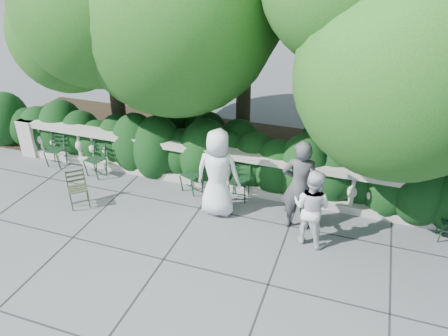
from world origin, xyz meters
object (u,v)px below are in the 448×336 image
(chair_f, at_px, (447,244))
(person_businessman, at_px, (218,173))
(chair_b, at_px, (55,168))
(chair_weathered, at_px, (82,209))
(chair_e, at_px, (237,202))
(chair_c, at_px, (188,194))
(chair_a, at_px, (93,178))
(person_woman_grey, at_px, (300,186))
(person_casual_man, at_px, (311,207))

(chair_f, bearing_deg, person_businessman, -177.38)
(chair_b, distance_m, chair_weathered, 2.26)
(person_businessman, bearing_deg, chair_weathered, 15.16)
(chair_f, height_order, chair_weathered, same)
(chair_b, bearing_deg, chair_e, -2.23)
(chair_b, relative_size, chair_c, 1.00)
(chair_a, relative_size, person_woman_grey, 0.43)
(chair_b, xyz_separation_m, person_businessman, (4.66, -0.48, 0.96))
(chair_c, bearing_deg, person_woman_grey, 12.59)
(chair_b, height_order, person_woman_grey, person_woman_grey)
(chair_a, xyz_separation_m, chair_e, (3.70, 0.14, 0.00))
(chair_c, bearing_deg, chair_e, 24.02)
(chair_c, bearing_deg, chair_f, 21.50)
(chair_f, xyz_separation_m, chair_weathered, (-7.48, -1.33, 0.00))
(chair_c, distance_m, person_businessman, 1.40)
(chair_a, xyz_separation_m, chair_b, (-1.24, 0.11, 0.00))
(chair_c, distance_m, chair_f, 5.52)
(chair_e, xyz_separation_m, person_woman_grey, (1.42, -0.47, 0.97))
(chair_e, bearing_deg, chair_weathered, -156.97)
(chair_c, height_order, person_woman_grey, person_woman_grey)
(chair_b, relative_size, person_woman_grey, 0.43)
(person_businessman, bearing_deg, chair_e, -120.63)
(chair_weathered, bearing_deg, chair_f, -32.46)
(person_businessman, bearing_deg, chair_a, -8.29)
(chair_c, bearing_deg, chair_a, -156.18)
(person_casual_man, bearing_deg, person_woman_grey, -35.56)
(chair_weathered, relative_size, person_businessman, 0.44)
(chair_weathered, distance_m, person_businessman, 3.15)
(chair_a, bearing_deg, chair_weathered, -52.99)
(chair_b, xyz_separation_m, chair_e, (4.93, 0.03, 0.00))
(chair_a, relative_size, person_casual_man, 0.53)
(chair_b, relative_size, chair_f, 1.00)
(chair_b, height_order, person_businessman, person_businessman)
(chair_weathered, bearing_deg, chair_b, 99.97)
(chair_c, relative_size, person_woman_grey, 0.43)
(person_woman_grey, relative_size, person_casual_man, 1.24)
(chair_weathered, xyz_separation_m, person_businessman, (2.86, 0.90, 0.96))
(chair_b, xyz_separation_m, chair_f, (9.27, -0.04, 0.00))
(chair_f, bearing_deg, chair_a, 177.72)
(chair_a, bearing_deg, chair_c, 15.21)
(chair_c, distance_m, person_casual_man, 3.13)
(person_woman_grey, bearing_deg, chair_weathered, 3.75)
(person_businessman, bearing_deg, chair_f, -176.80)
(chair_b, relative_size, person_businessman, 0.44)
(chair_e, distance_m, person_businessman, 1.12)
(chair_c, bearing_deg, person_businessman, -4.99)
(chair_a, relative_size, chair_c, 1.00)
(chair_e, xyz_separation_m, person_businessman, (-0.27, -0.50, 0.96))
(chair_e, height_order, chair_weathered, same)
(person_businessman, bearing_deg, chair_b, -8.09)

